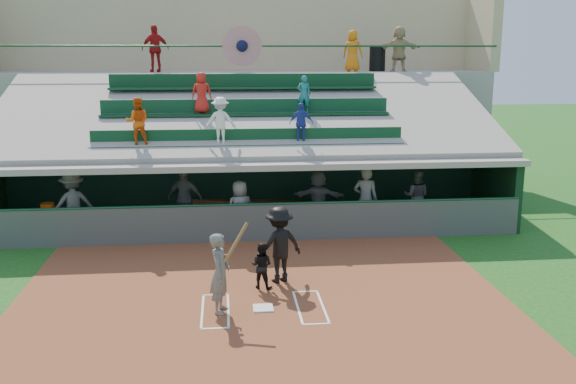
{
  "coord_description": "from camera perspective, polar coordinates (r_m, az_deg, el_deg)",
  "views": [
    {
      "loc": [
        -0.76,
        -12.91,
        5.48
      ],
      "look_at": [
        0.89,
        3.5,
        1.8
      ],
      "focal_mm": 40.0,
      "sensor_mm": 36.0,
      "label": 1
    }
  ],
  "objects": [
    {
      "name": "dugout_player_f",
      "position": [
        21.01,
        11.33,
        -0.34
      ],
      "size": [
        0.98,
        0.89,
        1.66
      ],
      "primitive_type": "imported",
      "rotation": [
        0.0,
        0.0,
        2.76
      ],
      "color": "#585B56",
      "rests_on": "dugout_floor"
    },
    {
      "name": "dugout_player_b",
      "position": [
        19.97,
        -9.11,
        -0.56
      ],
      "size": [
        1.21,
        0.81,
        1.91
      ],
      "primitive_type": "imported",
      "rotation": [
        0.0,
        0.0,
        2.81
      ],
      "color": "#555853",
      "rests_on": "dugout_floor"
    },
    {
      "name": "concourse_staff_a",
      "position": [
        25.74,
        -11.7,
        12.37
      ],
      "size": [
        1.14,
        0.75,
        1.8
      ],
      "primitive_type": "imported",
      "rotation": [
        0.0,
        0.0,
        3.46
      ],
      "color": "#AA1413",
      "rests_on": "concourse_slab"
    },
    {
      "name": "catcher",
      "position": [
        15.01,
        -2.38,
        -6.55
      ],
      "size": [
        0.65,
        0.59,
        1.09
      ],
      "primitive_type": "imported",
      "rotation": [
        0.0,
        0.0,
        2.74
      ],
      "color": "black",
      "rests_on": "dirt_slab"
    },
    {
      "name": "dugout_floor",
      "position": [
        20.42,
        -3.41,
        -2.95
      ],
      "size": [
        16.0,
        3.5,
        0.04
      ],
      "primitive_type": "cube",
      "color": "gray",
      "rests_on": "ground"
    },
    {
      "name": "grandstand",
      "position": [
        23.65,
        -3.89,
        4.73
      ],
      "size": [
        20.4,
        10.4,
        7.8
      ],
      "color": "#4A4F4A",
      "rests_on": "ground"
    },
    {
      "name": "home_plate",
      "position": [
        14.03,
        -2.23,
        -10.26
      ],
      "size": [
        0.43,
        0.43,
        0.03
      ],
      "primitive_type": "cube",
      "color": "silver",
      "rests_on": "dirt_slab"
    },
    {
      "name": "home_umpire",
      "position": [
        15.3,
        -0.79,
        -4.69
      ],
      "size": [
        1.36,
        1.1,
        1.84
      ],
      "primitive_type": "imported",
      "rotation": [
        0.0,
        0.0,
        3.56
      ],
      "color": "black",
      "rests_on": "dirt_slab"
    },
    {
      "name": "dugout_player_a",
      "position": [
        19.95,
        -18.58,
        -1.02
      ],
      "size": [
        1.45,
        1.17,
        1.96
      ],
      "primitive_type": "imported",
      "rotation": [
        0.0,
        0.0,
        3.55
      ],
      "color": "#5C5E59",
      "rests_on": "dugout_floor"
    },
    {
      "name": "dugout_player_c",
      "position": [
        18.88,
        -4.28,
        -1.53
      ],
      "size": [
        0.96,
        0.79,
        1.7
      ],
      "primitive_type": "imported",
      "rotation": [
        0.0,
        0.0,
        3.48
      ],
      "color": "#595C57",
      "rests_on": "dugout_floor"
    },
    {
      "name": "water_cooler",
      "position": [
        20.05,
        -20.58,
        -1.5
      ],
      "size": [
        0.4,
        0.4,
        0.4
      ],
      "primitive_type": "cylinder",
      "color": "#D7500C",
      "rests_on": "white_table"
    },
    {
      "name": "dugout_player_d",
      "position": [
        20.12,
        2.7,
        -0.54
      ],
      "size": [
        1.7,
        0.81,
        1.76
      ],
      "primitive_type": "imported",
      "rotation": [
        0.0,
        0.0,
        2.96
      ],
      "color": "#61645E",
      "rests_on": "dugout_floor"
    },
    {
      "name": "dugout_player_e",
      "position": [
        19.54,
        6.9,
        -0.65
      ],
      "size": [
        0.84,
        0.68,
        2.0
      ],
      "primitive_type": "imported",
      "rotation": [
        0.0,
        0.0,
        2.83
      ],
      "color": "#555753",
      "rests_on": "dugout_floor"
    },
    {
      "name": "concourse_staff_c",
      "position": [
        26.51,
        9.85,
        12.43
      ],
      "size": [
        1.74,
        0.94,
        1.79
      ],
      "primitive_type": "imported",
      "rotation": [
        0.0,
        0.0,
        2.88
      ],
      "color": "tan",
      "rests_on": "concourse_slab"
    },
    {
      "name": "dugout_bench",
      "position": [
        21.55,
        -3.67,
        -1.39
      ],
      "size": [
        16.01,
        5.0,
        0.5
      ],
      "primitive_type": "cube",
      "rotation": [
        0.0,
        0.0,
        -0.28
      ],
      "color": "olive",
      "rests_on": "dugout_floor"
    },
    {
      "name": "white_table",
      "position": [
        20.14,
        -20.42,
        -2.96
      ],
      "size": [
        0.83,
        0.68,
        0.64
      ],
      "primitive_type": "cube",
      "rotation": [
        0.0,
        0.0,
        -0.19
      ],
      "color": "white",
      "rests_on": "dugout_floor"
    },
    {
      "name": "batter_at_plate",
      "position": [
        13.64,
        -6.03,
        -7.15
      ],
      "size": [
        0.9,
        0.77,
        1.95
      ],
      "color": "#545651",
      "rests_on": "dirt_slab"
    },
    {
      "name": "ground",
      "position": [
        14.05,
        -2.22,
        -10.39
      ],
      "size": [
        100.0,
        100.0,
        0.0
      ],
      "primitive_type": "plane",
      "color": "#184D15",
      "rests_on": "ground"
    },
    {
      "name": "concourse_staff_b",
      "position": [
        26.02,
        5.77,
        12.37
      ],
      "size": [
        0.93,
        0.78,
        1.63
      ],
      "primitive_type": "imported",
      "rotation": [
        0.0,
        0.0,
        2.76
      ],
      "color": "orange",
      "rests_on": "concourse_slab"
    },
    {
      "name": "dirt_slab",
      "position": [
        14.51,
        -2.35,
        -9.59
      ],
      "size": [
        11.0,
        9.0,
        0.02
      ],
      "primitive_type": "cube",
      "color": "brown",
      "rests_on": "ground"
    },
    {
      "name": "concourse_slab",
      "position": [
        26.61,
        -4.1,
        5.68
      ],
      "size": [
        20.0,
        3.0,
        4.6
      ],
      "primitive_type": "cube",
      "color": "gray",
      "rests_on": "ground"
    },
    {
      "name": "trash_bin",
      "position": [
        26.89,
        7.94,
        11.62
      ],
      "size": [
        0.65,
        0.65,
        0.97
      ],
      "primitive_type": "cylinder",
      "color": "black",
      "rests_on": "concourse_slab"
    },
    {
      "name": "batters_box_chalk",
      "position": [
        14.04,
        -2.23,
        -10.31
      ],
      "size": [
        2.65,
        1.85,
        0.01
      ],
      "color": "silver",
      "rests_on": "dirt_slab"
    }
  ]
}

